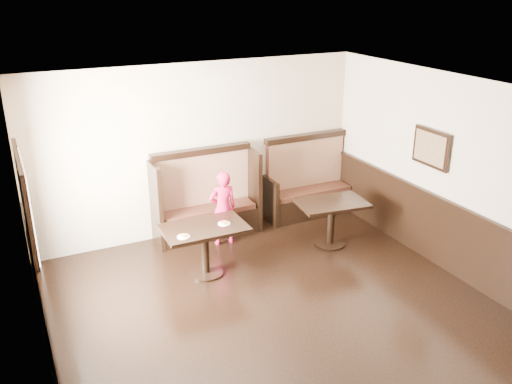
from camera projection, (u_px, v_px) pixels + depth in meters
ground at (309, 344)px, 6.31m from camera, size 7.00×7.00×0.00m
room_shell at (276, 289)px, 6.18m from camera, size 7.00×7.00×7.00m
booth_main at (206, 204)px, 8.88m from camera, size 1.75×0.72×1.45m
booth_neighbor at (308, 188)px, 9.69m from camera, size 1.65×0.72×1.45m
table_main at (205, 238)px, 7.62m from camera, size 1.18×0.74×0.75m
table_neighbor at (331, 213)px, 8.50m from camera, size 1.14×0.82×0.74m
child at (223, 208)px, 8.51m from camera, size 0.46×0.32×1.22m
pizza_plate_left at (184, 236)px, 7.25m from camera, size 0.17×0.17×0.03m
pizza_plate_right at (224, 223)px, 7.64m from camera, size 0.18×0.18×0.03m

